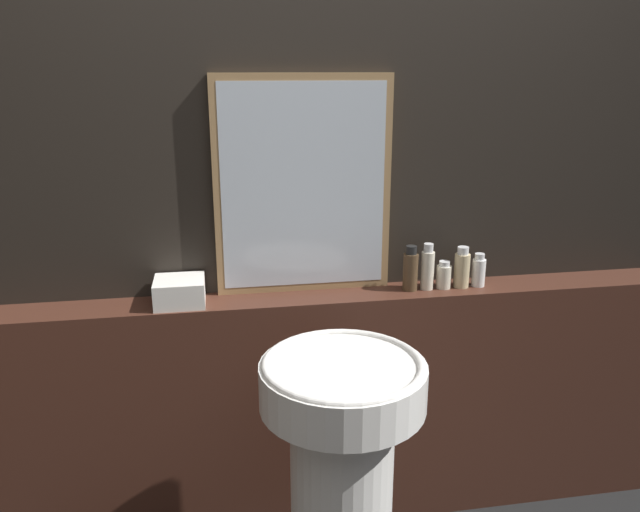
{
  "coord_description": "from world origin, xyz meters",
  "views": [
    {
      "loc": [
        -0.36,
        -0.78,
        1.66
      ],
      "look_at": [
        -0.03,
        1.14,
        1.07
      ],
      "focal_mm": 35.0,
      "sensor_mm": 36.0,
      "label": 1
    }
  ],
  "objects": [
    {
      "name": "wall_back",
      "position": [
        0.0,
        1.35,
        1.25
      ],
      "size": [
        8.0,
        0.06,
        2.5
      ],
      "color": "black",
      "rests_on": "ground_plane"
    },
    {
      "name": "vanity_counter",
      "position": [
        0.0,
        1.23,
        0.45
      ],
      "size": [
        2.62,
        0.18,
        0.9
      ],
      "color": "#422319",
      "rests_on": "ground_plane"
    },
    {
      "name": "pedestal_sink",
      "position": [
        -0.03,
        0.76,
        0.52
      ],
      "size": [
        0.47,
        0.47,
        0.88
      ],
      "color": "white",
      "rests_on": "ground_plane"
    },
    {
      "name": "mirror",
      "position": [
        -0.06,
        1.3,
        1.27
      ],
      "size": [
        0.61,
        0.03,
        0.74
      ],
      "color": "#937047",
      "rests_on": "vanity_counter"
    },
    {
      "name": "towel_stack",
      "position": [
        -0.49,
        1.23,
        0.94
      ],
      "size": [
        0.17,
        0.16,
        0.09
      ],
      "color": "silver",
      "rests_on": "vanity_counter"
    },
    {
      "name": "shampoo_bottle",
      "position": [
        0.31,
        1.23,
        0.98
      ],
      "size": [
        0.05,
        0.05,
        0.16
      ],
      "color": "#4C3823",
      "rests_on": "vanity_counter"
    },
    {
      "name": "conditioner_bottle",
      "position": [
        0.37,
        1.23,
        0.98
      ],
      "size": [
        0.05,
        0.05,
        0.17
      ],
      "color": "beige",
      "rests_on": "vanity_counter"
    },
    {
      "name": "lotion_bottle",
      "position": [
        0.44,
        1.23,
        0.95
      ],
      "size": [
        0.05,
        0.05,
        0.1
      ],
      "color": "beige",
      "rests_on": "vanity_counter"
    },
    {
      "name": "body_wash_bottle",
      "position": [
        0.5,
        1.23,
        0.97
      ],
      "size": [
        0.06,
        0.06,
        0.15
      ],
      "color": "#C6B284",
      "rests_on": "vanity_counter"
    },
    {
      "name": "hand_soap_bottle",
      "position": [
        0.57,
        1.23,
        0.96
      ],
      "size": [
        0.05,
        0.05,
        0.12
      ],
      "color": "white",
      "rests_on": "vanity_counter"
    }
  ]
}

